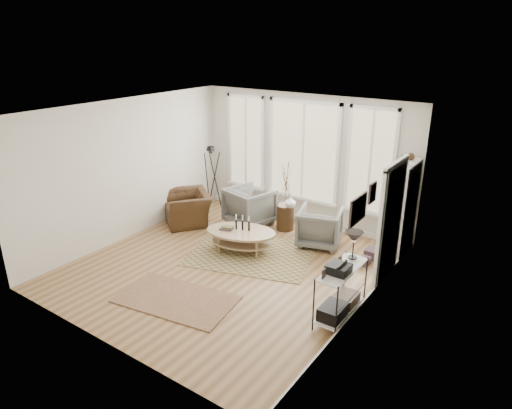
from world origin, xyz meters
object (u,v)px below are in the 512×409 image
Objects in this scene: bookcase at (402,210)px; low_shelf at (341,288)px; armchair_left at (250,206)px; side_table at (286,196)px; accent_chair at (188,208)px; armchair_right at (320,227)px; coffee_table at (241,235)px.

low_shelf is at bearing -91.28° from bookcase.
side_table is (0.81, 0.19, 0.34)m from armchair_left.
accent_chair is (-1.23, -0.74, -0.08)m from armchair_left.
low_shelf reaches higher than armchair_right.
bookcase is 2.56m from low_shelf.
bookcase is at bearing 178.37° from armchair_right.
low_shelf is 0.81× the size of side_table.
side_table is (-2.48, -0.14, -0.18)m from bookcase.
coffee_table is 1.86× the size of armchair_right.
bookcase is 2.49m from side_table.
side_table is (-0.98, 0.27, 0.38)m from armchair_right.
armchair_right is at bearing 48.69° from accent_chair.
coffee_table is 1.46× the size of accent_chair.
low_shelf is 3.41m from side_table.
bookcase reaches higher than side_table.
low_shelf is at bearing 18.43° from accent_chair.
armchair_right reaches higher than coffee_table.
coffee_table is at bearing -96.59° from side_table.
armchair_right is 0.53× the size of side_table.
coffee_table is (-2.59, 0.95, -0.17)m from low_shelf.
accent_chair is at bearing -166.66° from bookcase.
armchair_right is at bearing -168.75° from armchair_left.
low_shelf is 4.70m from accent_chair.
accent_chair is at bearing -155.46° from side_table.
armchair_left is (-0.65, 1.24, 0.09)m from coffee_table.
bookcase is 2.40× the size of armchair_right.
coffee_table is 1.94m from accent_chair.
armchair_right is at bearing -15.52° from side_table.
bookcase is 1.28× the size of side_table.
side_table reaches higher than low_shelf.
low_shelf is (-0.06, -2.52, -0.44)m from bookcase.
low_shelf is 3.91m from armchair_left.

